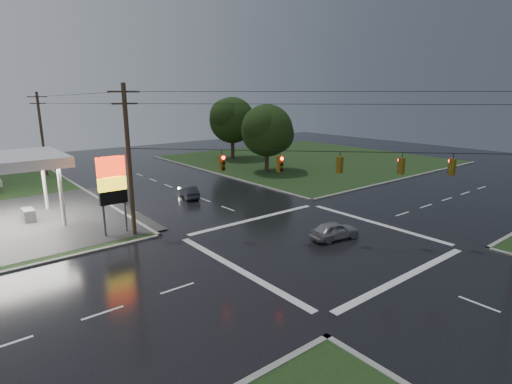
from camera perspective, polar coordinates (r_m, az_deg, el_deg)
ground at (r=28.88m, az=8.64°, el=-7.11°), size 120.00×120.00×0.00m
grass_ne at (r=64.56m, az=7.39°, el=4.64°), size 36.00×36.00×0.08m
pylon_sign at (r=30.77m, az=-19.88°, el=1.31°), size 2.00×0.35×6.00m
utility_pole_nw at (r=29.87m, az=-17.70°, el=4.47°), size 2.20×0.32×11.00m
utility_pole_n at (r=57.26m, az=-28.29°, el=7.43°), size 2.20×0.32×10.50m
traffic_signals at (r=27.26m, az=9.19°, el=5.72°), size 26.87×26.87×1.47m
tree_ne_near at (r=52.88m, az=1.69°, el=8.76°), size 7.99×6.80×8.98m
tree_ne_far at (r=64.12m, az=-3.30°, el=10.19°), size 8.46×7.20×9.80m
car_north at (r=40.88m, az=-9.53°, el=0.01°), size 2.23×3.90×1.22m
car_crossing at (r=29.58m, az=11.13°, el=-5.38°), size 3.97×2.13×1.28m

